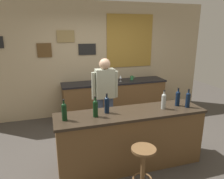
% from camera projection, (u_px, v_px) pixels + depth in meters
% --- Properties ---
extents(ground_plane, '(10.00, 10.00, 0.00)m').
position_uv_depth(ground_plane, '(122.00, 151.00, 3.87)').
color(ground_plane, '#423D38').
extents(back_wall, '(6.00, 0.09, 2.80)m').
position_uv_depth(back_wall, '(96.00, 59.00, 5.35)').
color(back_wall, tan).
rests_on(back_wall, ground_plane).
extents(bar_counter, '(2.32, 0.60, 0.92)m').
position_uv_depth(bar_counter, '(130.00, 139.00, 3.37)').
color(bar_counter, brown).
rests_on(bar_counter, ground_plane).
extents(side_counter, '(2.59, 0.56, 0.90)m').
position_uv_depth(side_counter, '(115.00, 99.00, 5.38)').
color(side_counter, brown).
rests_on(side_counter, ground_plane).
extents(bartender, '(0.52, 0.21, 1.62)m').
position_uv_depth(bartender, '(105.00, 94.00, 4.11)').
color(bartender, '#384766').
rests_on(bartender, ground_plane).
extents(bar_stool, '(0.32, 0.32, 0.68)m').
position_uv_depth(bar_stool, '(143.00, 163.00, 2.75)').
color(bar_stool, brown).
rests_on(bar_stool, ground_plane).
extents(wine_bottle_a, '(0.07, 0.07, 0.31)m').
position_uv_depth(wine_bottle_a, '(64.00, 111.00, 2.91)').
color(wine_bottle_a, black).
rests_on(wine_bottle_a, bar_counter).
extents(wine_bottle_b, '(0.07, 0.07, 0.31)m').
position_uv_depth(wine_bottle_b, '(95.00, 108.00, 3.03)').
color(wine_bottle_b, black).
rests_on(wine_bottle_b, bar_counter).
extents(wine_bottle_c, '(0.07, 0.07, 0.31)m').
position_uv_depth(wine_bottle_c, '(107.00, 104.00, 3.17)').
color(wine_bottle_c, black).
rests_on(wine_bottle_c, bar_counter).
extents(wine_bottle_d, '(0.07, 0.07, 0.31)m').
position_uv_depth(wine_bottle_d, '(164.00, 101.00, 3.34)').
color(wine_bottle_d, '#999E99').
rests_on(wine_bottle_d, bar_counter).
extents(wine_bottle_e, '(0.07, 0.07, 0.31)m').
position_uv_depth(wine_bottle_e, '(178.00, 98.00, 3.48)').
color(wine_bottle_e, black).
rests_on(wine_bottle_e, bar_counter).
extents(wine_bottle_f, '(0.07, 0.07, 0.31)m').
position_uv_depth(wine_bottle_f, '(188.00, 99.00, 3.41)').
color(wine_bottle_f, black).
rests_on(wine_bottle_f, bar_counter).
extents(wine_glass_a, '(0.07, 0.07, 0.16)m').
position_uv_depth(wine_glass_a, '(103.00, 78.00, 5.08)').
color(wine_glass_a, silver).
rests_on(wine_glass_a, side_counter).
extents(wine_glass_b, '(0.07, 0.07, 0.16)m').
position_uv_depth(wine_glass_b, '(108.00, 77.00, 5.26)').
color(wine_glass_b, silver).
rests_on(wine_glass_b, side_counter).
extents(wine_glass_c, '(0.07, 0.07, 0.16)m').
position_uv_depth(wine_glass_c, '(120.00, 77.00, 5.23)').
color(wine_glass_c, silver).
rests_on(wine_glass_c, side_counter).
extents(coffee_mug, '(0.13, 0.08, 0.09)m').
position_uv_depth(coffee_mug, '(132.00, 78.00, 5.43)').
color(coffee_mug, '#338C4C').
rests_on(coffee_mug, side_counter).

